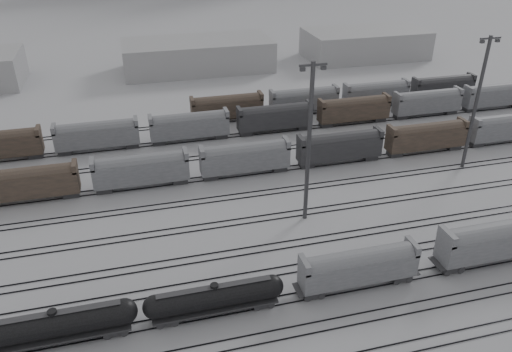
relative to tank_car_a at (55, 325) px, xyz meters
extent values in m
plane|color=#BBBCC1|center=(19.48, -1.00, -2.37)|extent=(900.00, 900.00, 0.00)
cube|color=black|center=(19.48, -5.72, -2.29)|extent=(220.00, 0.07, 0.16)
cube|color=black|center=(19.48, -4.28, -2.29)|extent=(220.00, 0.07, 0.16)
cube|color=black|center=(19.48, -0.72, -2.29)|extent=(220.00, 0.07, 0.16)
cube|color=black|center=(19.48, 0.72, -2.29)|extent=(220.00, 0.07, 0.16)
cube|color=black|center=(19.48, 4.28, -2.29)|extent=(220.00, 0.07, 0.16)
cube|color=black|center=(19.48, 5.72, -2.29)|extent=(220.00, 0.07, 0.16)
cube|color=black|center=(19.48, 9.28, -2.29)|extent=(220.00, 0.07, 0.16)
cube|color=black|center=(19.48, 10.72, -2.29)|extent=(220.00, 0.07, 0.16)
cube|color=black|center=(19.48, 16.28, -2.29)|extent=(220.00, 0.07, 0.16)
cube|color=black|center=(19.48, 17.72, -2.29)|extent=(220.00, 0.07, 0.16)
cube|color=black|center=(19.48, 23.28, -2.29)|extent=(220.00, 0.07, 0.16)
cube|color=black|center=(19.48, 24.72, -2.29)|extent=(220.00, 0.07, 0.16)
cube|color=black|center=(19.48, 30.28, -2.29)|extent=(220.00, 0.07, 0.16)
cube|color=black|center=(19.48, 31.72, -2.29)|extent=(220.00, 0.07, 0.16)
cube|color=black|center=(19.48, 38.28, -2.29)|extent=(220.00, 0.07, 0.16)
cube|color=black|center=(19.48, 39.72, -2.29)|extent=(220.00, 0.07, 0.16)
cube|color=black|center=(19.48, 46.28, -2.29)|extent=(220.00, 0.07, 0.16)
cube|color=black|center=(19.48, 47.72, -2.29)|extent=(220.00, 0.07, 0.16)
cube|color=black|center=(19.48, 54.28, -2.29)|extent=(220.00, 0.07, 0.16)
cube|color=black|center=(19.48, 55.72, -2.29)|extent=(220.00, 0.07, 0.16)
cube|color=#262528|center=(5.72, 0.00, -1.85)|extent=(2.48, 2.00, 0.67)
cube|color=#262528|center=(0.00, 0.00, -1.37)|extent=(14.78, 2.58, 0.24)
cylinder|color=black|center=(0.00, 0.00, 0.15)|extent=(13.83, 2.77, 2.77)
sphere|color=black|center=(6.91, 0.00, 0.15)|extent=(2.77, 2.77, 2.77)
cylinder|color=black|center=(0.00, 0.00, 1.68)|extent=(0.95, 0.95, 0.48)
cube|color=#262528|center=(0.00, 0.00, 1.59)|extent=(13.35, 0.86, 0.06)
cube|color=#262528|center=(11.15, 0.00, -1.88)|extent=(2.34, 1.89, 0.63)
cube|color=#262528|center=(21.95, 0.00, -1.88)|extent=(2.34, 1.89, 0.63)
cube|color=#262528|center=(16.55, 0.00, -1.43)|extent=(13.95, 2.43, 0.22)
cylinder|color=black|center=(16.55, 0.00, 0.01)|extent=(13.05, 2.61, 2.61)
sphere|color=black|center=(10.03, 0.00, 0.01)|extent=(2.61, 2.61, 2.61)
sphere|color=black|center=(23.07, 0.00, 0.01)|extent=(2.61, 2.61, 2.61)
cylinder|color=black|center=(16.55, 0.00, 1.45)|extent=(0.90, 0.90, 0.45)
cube|color=#262528|center=(16.55, 0.00, 1.36)|extent=(12.60, 0.81, 0.05)
cube|color=#262528|center=(27.96, 0.00, -1.86)|extent=(2.44, 1.97, 0.66)
cube|color=#262528|center=(39.24, 0.00, -1.86)|extent=(2.44, 1.97, 0.66)
cube|color=slate|center=(33.60, 0.00, 0.35)|extent=(14.11, 2.82, 3.01)
cylinder|color=slate|center=(33.60, 0.00, 1.48)|extent=(12.79, 2.73, 2.73)
cube|color=slate|center=(26.83, 0.00, 2.24)|extent=(0.66, 2.82, 1.32)
cube|color=slate|center=(40.37, 0.00, 2.24)|extent=(0.66, 2.82, 1.32)
cone|color=#262528|center=(33.60, 0.00, -1.48)|extent=(2.26, 2.26, 0.85)
cube|color=#262528|center=(46.19, 0.00, -1.79)|extent=(2.75, 2.22, 0.74)
cube|color=slate|center=(52.54, 0.00, 0.70)|extent=(15.87, 3.17, 3.39)
cylinder|color=slate|center=(52.54, 0.00, 1.97)|extent=(14.39, 3.07, 3.07)
cube|color=slate|center=(44.92, 0.00, 2.81)|extent=(0.74, 3.17, 1.48)
cone|color=#262528|center=(52.54, 0.00, -1.37)|extent=(2.54, 2.54, 0.95)
cylinder|color=#3D3D40|center=(32.70, 15.66, 9.18)|extent=(0.59, 0.59, 23.10)
cube|color=#3D3D40|center=(32.70, 15.66, 20.27)|extent=(3.70, 0.28, 0.28)
cube|color=#3D3D40|center=(31.32, 15.66, 19.81)|extent=(0.65, 0.46, 0.46)
cube|color=#3D3D40|center=(34.09, 15.66, 19.81)|extent=(0.65, 0.46, 0.46)
cylinder|color=#3D3D40|center=(64.70, 23.94, 8.94)|extent=(0.58, 0.58, 22.64)
cube|color=#3D3D40|center=(64.70, 23.94, 19.81)|extent=(3.62, 0.27, 0.27)
cube|color=#3D3D40|center=(63.34, 23.94, 19.36)|extent=(0.63, 0.45, 0.45)
cube|color=#3D3D40|center=(66.06, 23.94, 19.36)|extent=(0.63, 0.45, 0.45)
cube|color=brown|center=(-6.52, 31.00, 0.43)|extent=(15.00, 3.00, 5.60)
cube|color=slate|center=(10.48, 31.00, 0.43)|extent=(15.00, 3.00, 5.60)
cube|color=slate|center=(27.48, 31.00, 0.43)|extent=(15.00, 3.00, 5.60)
cube|color=#262528|center=(44.48, 31.00, 0.43)|extent=(15.00, 3.00, 5.60)
cube|color=brown|center=(61.48, 31.00, 0.43)|extent=(15.00, 3.00, 5.60)
cube|color=slate|center=(78.48, 31.00, 0.43)|extent=(15.00, 3.00, 5.60)
cube|color=slate|center=(3.48, 47.00, 0.43)|extent=(15.00, 3.00, 5.60)
cube|color=slate|center=(20.48, 47.00, 0.43)|extent=(15.00, 3.00, 5.60)
cube|color=#262528|center=(37.48, 47.00, 0.43)|extent=(15.00, 3.00, 5.60)
cube|color=brown|center=(54.48, 47.00, 0.43)|extent=(15.00, 3.00, 5.60)
cube|color=slate|center=(71.48, 47.00, 0.43)|extent=(15.00, 3.00, 5.60)
cube|color=slate|center=(88.48, 47.00, 0.43)|extent=(15.00, 3.00, 5.60)
cube|color=brown|center=(29.48, 55.00, 0.43)|extent=(15.00, 3.00, 5.60)
cube|color=slate|center=(46.48, 55.00, 0.43)|extent=(15.00, 3.00, 5.60)
cube|color=slate|center=(63.48, 55.00, 0.43)|extent=(15.00, 3.00, 5.60)
cube|color=#262528|center=(80.48, 55.00, 0.43)|extent=(15.00, 3.00, 5.60)
cube|color=gray|center=(29.48, 94.00, 1.63)|extent=(40.00, 18.00, 8.00)
cube|color=gray|center=(79.48, 94.00, 1.63)|extent=(35.00, 18.00, 8.00)
camera|label=1|loc=(10.28, -41.43, 37.65)|focal=35.00mm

